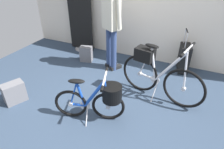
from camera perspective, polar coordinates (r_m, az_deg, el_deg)
ground_plane at (r=2.88m, az=-0.30°, el=-12.42°), size 6.02×6.02×0.00m
floor_banner_stand at (r=4.70m, az=-9.09°, el=15.22°), size 0.60×0.36×1.59m
folding_bike_foreground at (r=2.66m, az=-3.94°, el=-6.95°), size 0.93×0.51×0.69m
display_bike_left at (r=3.12m, az=12.81°, el=0.47°), size 1.34×0.53×0.95m
visitor_near_wall at (r=3.67m, az=-0.18°, el=15.28°), size 0.46×0.38×1.69m
rolling_suitcase at (r=4.06m, az=19.97°, el=4.50°), size 0.26×0.39×0.83m
backpack_on_floor at (r=3.42m, az=-26.30°, el=-4.68°), size 0.30×0.36×0.33m
handbag_on_floor at (r=4.29m, az=-7.42°, el=5.87°), size 0.28×0.24×0.33m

